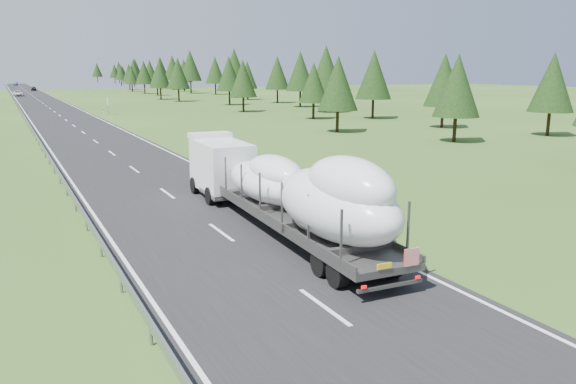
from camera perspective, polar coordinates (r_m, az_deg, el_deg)
name	(u,v)px	position (r m, az deg, el deg)	size (l,w,h in m)	color
ground	(324,307)	(17.58, 3.68, -11.61)	(400.00, 400.00, 0.00)	#31511B
road_surface	(50,108)	(114.30, -23.06, 7.84)	(10.00, 400.00, 0.02)	black
guardrail	(18,106)	(113.94, -25.76, 7.89)	(0.10, 400.00, 0.76)	slate
marker_posts	(58,93)	(169.55, -22.32, 9.25)	(0.13, 350.08, 1.00)	silver
highway_sign	(108,103)	(95.19, -17.85, 8.59)	(0.08, 0.90, 2.60)	slate
tree_line_right	(209,71)	(147.80, -8.04, 12.09)	(27.66, 338.88, 12.63)	black
boat_truck	(285,186)	(24.49, -0.31, 0.60)	(3.28, 18.79, 4.18)	white
distant_van	(18,93)	(169.30, -25.73, 9.02)	(2.47, 5.37, 1.49)	silver
distant_car_dark	(34,89)	(209.75, -24.42, 9.55)	(1.63, 4.06, 1.38)	black
distant_car_blue	(16,84)	(280.55, -25.93, 9.87)	(1.59, 4.55, 1.50)	#172242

